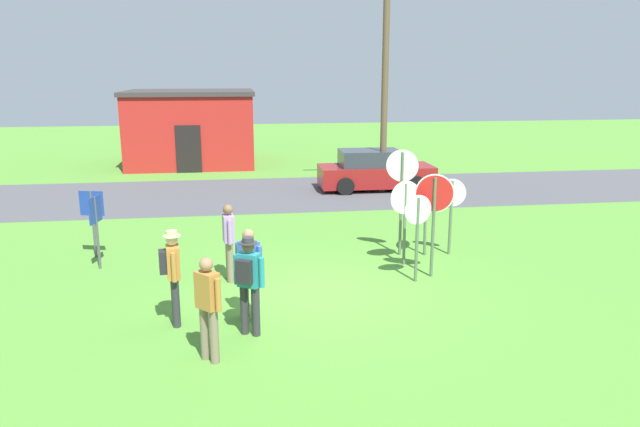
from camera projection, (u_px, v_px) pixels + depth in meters
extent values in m
plane|color=#518E33|center=(316.00, 295.00, 12.06)|extent=(80.00, 80.00, 0.00)
cube|color=#4C4C51|center=(278.00, 193.00, 22.02)|extent=(60.00, 6.40, 0.01)
cube|color=#B2231E|center=(192.00, 130.00, 28.66)|extent=(5.75, 5.28, 3.31)
cube|color=#383333|center=(190.00, 92.00, 28.25)|extent=(5.95, 5.48, 0.20)
cube|color=black|center=(189.00, 149.00, 26.24)|extent=(1.10, 0.08, 2.10)
cylinder|color=brown|center=(385.00, 68.00, 21.37)|extent=(0.24, 0.24, 9.00)
cube|color=maroon|center=(376.00, 176.00, 22.69)|extent=(4.32, 1.85, 0.76)
cube|color=#2D333D|center=(370.00, 158.00, 22.49)|extent=(2.25, 1.55, 0.60)
cylinder|color=black|center=(403.00, 176.00, 23.77)|extent=(0.64, 0.23, 0.64)
cylinder|color=black|center=(416.00, 184.00, 22.04)|extent=(0.64, 0.23, 0.64)
cylinder|color=black|center=(338.00, 178.00, 23.43)|extent=(0.64, 0.23, 0.64)
cylinder|color=black|center=(345.00, 186.00, 21.70)|extent=(0.64, 0.23, 0.64)
cylinder|color=#51664C|center=(425.00, 219.00, 14.47)|extent=(0.13, 0.12, 1.80)
cylinder|color=white|center=(426.00, 195.00, 14.33)|extent=(0.43, 0.63, 0.74)
cylinder|color=red|center=(426.00, 195.00, 14.34)|extent=(0.40, 0.58, 0.68)
cylinder|color=#51664C|center=(451.00, 218.00, 14.53)|extent=(0.09, 0.09, 1.84)
cylinder|color=white|center=(452.00, 193.00, 14.38)|extent=(0.60, 0.33, 0.68)
cylinder|color=red|center=(452.00, 192.00, 14.39)|extent=(0.56, 0.31, 0.63)
cylinder|color=#51664C|center=(401.00, 204.00, 14.39)|extent=(0.09, 0.09, 2.54)
cylinder|color=white|center=(402.00, 166.00, 14.17)|extent=(0.71, 0.32, 0.77)
cylinder|color=red|center=(402.00, 166.00, 14.18)|extent=(0.66, 0.30, 0.72)
cylinder|color=#51664C|center=(405.00, 224.00, 13.75)|extent=(0.10, 0.12, 1.92)
cylinder|color=white|center=(405.00, 197.00, 13.60)|extent=(0.76, 0.23, 0.78)
cylinder|color=red|center=(405.00, 197.00, 13.61)|extent=(0.70, 0.22, 0.72)
cylinder|color=#51664C|center=(433.00, 228.00, 12.85)|extent=(0.11, 0.16, 2.23)
cylinder|color=white|center=(435.00, 193.00, 12.67)|extent=(0.81, 0.29, 0.84)
cylinder|color=red|center=(435.00, 193.00, 12.66)|extent=(0.75, 0.27, 0.78)
cylinder|color=#51664C|center=(417.00, 240.00, 12.63)|extent=(0.08, 0.09, 1.85)
cylinder|color=white|center=(418.00, 210.00, 12.47)|extent=(0.62, 0.16, 0.63)
cylinder|color=red|center=(418.00, 210.00, 12.48)|extent=(0.57, 0.15, 0.58)
cylinder|color=#2D2D33|center=(175.00, 299.00, 10.66)|extent=(0.14, 0.14, 0.88)
cylinder|color=#2D2D33|center=(176.00, 303.00, 10.45)|extent=(0.14, 0.14, 0.88)
cube|color=#B27533|center=(173.00, 262.00, 10.39)|extent=(0.27, 0.39, 0.58)
cylinder|color=#B27533|center=(173.00, 259.00, 10.62)|extent=(0.09, 0.09, 0.52)
cylinder|color=#B27533|center=(174.00, 267.00, 10.17)|extent=(0.09, 0.09, 0.52)
sphere|color=beige|center=(172.00, 239.00, 10.29)|extent=(0.21, 0.21, 0.21)
cylinder|color=beige|center=(172.00, 236.00, 10.28)|extent=(0.32, 0.31, 0.02)
cylinder|color=beige|center=(171.00, 233.00, 10.26)|extent=(0.19, 0.19, 0.09)
cube|color=#232328|center=(163.00, 262.00, 10.34)|extent=(0.17, 0.28, 0.40)
cylinder|color=#2D2D33|center=(244.00, 310.00, 10.19)|extent=(0.14, 0.14, 0.88)
cylinder|color=#2D2D33|center=(256.00, 311.00, 10.11)|extent=(0.14, 0.14, 0.88)
cube|color=teal|center=(249.00, 270.00, 9.98)|extent=(0.42, 0.37, 0.58)
cylinder|color=teal|center=(236.00, 269.00, 10.07)|extent=(0.09, 0.09, 0.52)
cylinder|color=teal|center=(262.00, 273.00, 9.90)|extent=(0.09, 0.09, 0.52)
sphere|color=brown|center=(248.00, 246.00, 9.88)|extent=(0.21, 0.21, 0.21)
cylinder|color=#333338|center=(248.00, 243.00, 9.87)|extent=(0.31, 0.31, 0.02)
cylinder|color=#333338|center=(248.00, 240.00, 9.86)|extent=(0.19, 0.19, 0.09)
cube|color=#232328|center=(244.00, 272.00, 9.82)|extent=(0.30, 0.25, 0.40)
cylinder|color=#7A6B56|center=(229.00, 260.00, 12.87)|extent=(0.14, 0.14, 0.88)
cylinder|color=#7A6B56|center=(230.00, 263.00, 12.67)|extent=(0.14, 0.14, 0.88)
cube|color=#9E7AB2|center=(228.00, 228.00, 12.60)|extent=(0.26, 0.38, 0.58)
cylinder|color=#9E7AB2|center=(227.00, 227.00, 12.83)|extent=(0.09, 0.09, 0.52)
cylinder|color=#9E7AB2|center=(230.00, 232.00, 12.38)|extent=(0.09, 0.09, 0.52)
sphere|color=brown|center=(228.00, 209.00, 12.50)|extent=(0.21, 0.21, 0.21)
cylinder|color=#2D2D33|center=(245.00, 294.00, 10.87)|extent=(0.14, 0.14, 0.88)
cylinder|color=#2D2D33|center=(255.00, 297.00, 10.77)|extent=(0.14, 0.14, 0.88)
cube|color=#3860B7|center=(249.00, 257.00, 10.65)|extent=(0.42, 0.39, 0.58)
cylinder|color=#3860B7|center=(238.00, 256.00, 10.77)|extent=(0.09, 0.09, 0.52)
cylinder|color=#3860B7|center=(260.00, 260.00, 10.54)|extent=(0.09, 0.09, 0.52)
sphere|color=#9E7051|center=(248.00, 235.00, 10.55)|extent=(0.21, 0.21, 0.21)
cylinder|color=#7A6B56|center=(205.00, 333.00, 9.29)|extent=(0.14, 0.14, 0.88)
cylinder|color=#7A6B56|center=(214.00, 336.00, 9.15)|extent=(0.14, 0.14, 0.88)
cube|color=#B27533|center=(207.00, 290.00, 9.05)|extent=(0.41, 0.41, 0.58)
cylinder|color=#B27533|center=(197.00, 288.00, 9.20)|extent=(0.09, 0.09, 0.52)
cylinder|color=#B27533|center=(218.00, 295.00, 8.91)|extent=(0.09, 0.09, 0.52)
sphere|color=#9E7051|center=(206.00, 264.00, 8.95)|extent=(0.21, 0.21, 0.21)
cylinder|color=#4C4C51|center=(93.00, 224.00, 14.31)|extent=(0.06, 0.06, 1.64)
cube|color=#1E389E|center=(91.00, 203.00, 14.19)|extent=(0.58, 0.18, 0.60)
cylinder|color=#4C4C51|center=(97.00, 233.00, 13.46)|extent=(0.06, 0.06, 1.69)
cube|color=#1E389E|center=(95.00, 210.00, 13.33)|extent=(0.16, 0.59, 0.60)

